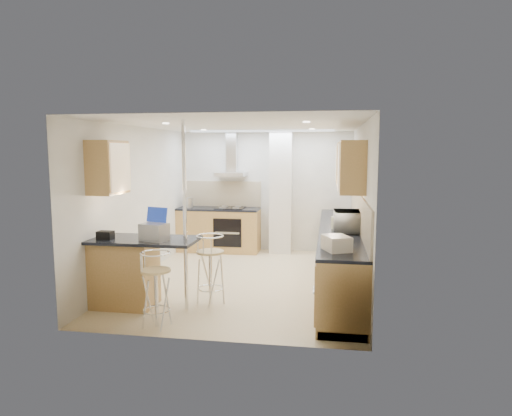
% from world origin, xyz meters
% --- Properties ---
extents(ground, '(4.80, 4.80, 0.00)m').
position_xyz_m(ground, '(0.00, 0.00, 0.00)').
color(ground, beige).
rests_on(ground, ground).
extents(room_shell, '(3.64, 4.84, 2.51)m').
position_xyz_m(room_shell, '(0.32, 0.38, 1.54)').
color(room_shell, silver).
rests_on(room_shell, ground).
extents(right_counter, '(0.63, 4.40, 0.92)m').
position_xyz_m(right_counter, '(1.50, 0.00, 0.46)').
color(right_counter, '#AC8745').
rests_on(right_counter, ground).
extents(back_counter, '(1.70, 0.63, 0.92)m').
position_xyz_m(back_counter, '(-0.95, 2.10, 0.46)').
color(back_counter, '#AC8745').
rests_on(back_counter, ground).
extents(peninsula, '(1.47, 0.72, 0.94)m').
position_xyz_m(peninsula, '(-1.12, -1.45, 0.48)').
color(peninsula, '#AC8745').
rests_on(peninsula, ground).
extents(microwave, '(0.40, 0.57, 0.31)m').
position_xyz_m(microwave, '(1.59, -0.37, 1.07)').
color(microwave, silver).
rests_on(microwave, right_counter).
extents(laptop, '(0.38, 0.33, 0.23)m').
position_xyz_m(laptop, '(-0.92, -1.56, 1.05)').
color(laptop, '#A2A5AA').
rests_on(laptop, peninsula).
extents(bag, '(0.20, 0.15, 0.11)m').
position_xyz_m(bag, '(-1.59, -1.57, 0.99)').
color(bag, black).
rests_on(bag, peninsula).
extents(bar_stool_near, '(0.46, 0.46, 0.92)m').
position_xyz_m(bar_stool_near, '(-0.69, -2.10, 0.46)').
color(bar_stool_near, '#DCBD76').
rests_on(bar_stool_near, ground).
extents(bar_stool_end, '(0.49, 0.49, 0.97)m').
position_xyz_m(bar_stool_end, '(-0.27, -1.19, 0.49)').
color(bar_stool_end, '#DCBD76').
rests_on(bar_stool_end, ground).
extents(jar_a, '(0.15, 0.15, 0.17)m').
position_xyz_m(jar_a, '(1.67, 0.63, 1.01)').
color(jar_a, beige).
rests_on(jar_a, right_counter).
extents(jar_b, '(0.13, 0.13, 0.14)m').
position_xyz_m(jar_b, '(1.69, 0.77, 0.99)').
color(jar_b, beige).
rests_on(jar_b, right_counter).
extents(jar_c, '(0.16, 0.16, 0.19)m').
position_xyz_m(jar_c, '(1.43, -0.14, 1.01)').
color(jar_c, '#BEBC98').
rests_on(jar_c, right_counter).
extents(jar_d, '(0.11, 0.11, 0.15)m').
position_xyz_m(jar_d, '(1.64, -0.53, 1.00)').
color(jar_d, silver).
rests_on(jar_d, right_counter).
extents(bread_bin, '(0.38, 0.42, 0.18)m').
position_xyz_m(bread_bin, '(1.42, -1.70, 1.01)').
color(bread_bin, beige).
rests_on(bread_bin, right_counter).
extents(kettle, '(0.16, 0.16, 0.21)m').
position_xyz_m(kettle, '(-1.58, 2.05, 1.03)').
color(kettle, silver).
rests_on(kettle, back_counter).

